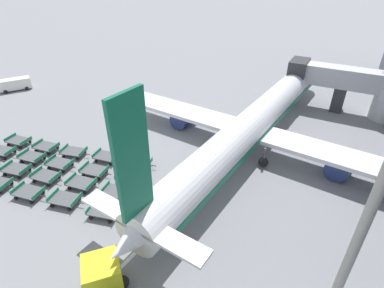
{
  "coord_description": "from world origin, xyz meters",
  "views": [
    {
      "loc": [
        23.08,
        -30.72,
        18.73
      ],
      "look_at": [
        10.93,
        -6.73,
        2.12
      ],
      "focal_mm": 28.0,
      "sensor_mm": 36.0,
      "label": 1
    }
  ],
  "objects": [
    {
      "name": "baggage_dolly_row_mid_a_col_c",
      "position": [
        -0.39,
        -16.32,
        0.48
      ],
      "size": [
        3.31,
        2.02,
        0.92
      ],
      "color": "#515459",
      "rests_on": "ground_plane"
    },
    {
      "name": "ground_plane",
      "position": [
        0.0,
        0.0,
        0.0
      ],
      "size": [
        500.0,
        500.0,
        0.0
      ],
      "primitive_type": "plane",
      "color": "gray"
    },
    {
      "name": "baggage_dolly_row_mid_b_col_d",
      "position": [
        3.22,
        -13.43,
        0.48
      ],
      "size": [
        3.32,
        2.07,
        0.92
      ],
      "color": "#515459",
      "rests_on": "ground_plane"
    },
    {
      "name": "stand_guidance_stripe",
      "position": [
        13.69,
        -10.14,
        0.0
      ],
      "size": [
        4.3,
        34.4,
        0.01
      ],
      "color": "white",
      "rests_on": "ground_plane"
    },
    {
      "name": "baggage_dolly_row_mid_b_col_c",
      "position": [
        -0.86,
        -14.13,
        0.48
      ],
      "size": [
        3.31,
        2.02,
        0.92
      ],
      "color": "#515459",
      "rests_on": "ground_plane"
    },
    {
      "name": "jet_bridge",
      "position": [
        25.66,
        14.33,
        3.92
      ],
      "size": [
        15.68,
        4.34,
        6.47
      ],
      "color": "silver",
      "rests_on": "ground_plane"
    },
    {
      "name": "baggage_dolly_row_near_col_d",
      "position": [
        3.86,
        -17.89,
        0.48
      ],
      "size": [
        3.34,
        2.2,
        0.92
      ],
      "color": "#515459",
      "rests_on": "ground_plane"
    },
    {
      "name": "baggage_dolly_row_near_col_c",
      "position": [
        0.16,
        -18.72,
        0.48
      ],
      "size": [
        3.32,
        2.08,
        0.92
      ],
      "color": "#515459",
      "rests_on": "ground_plane"
    },
    {
      "name": "baggage_dolly_row_mid_a_col_b",
      "position": [
        -4.03,
        -16.88,
        0.48
      ],
      "size": [
        3.33,
        2.14,
        0.92
      ],
      "color": "#515459",
      "rests_on": "ground_plane"
    },
    {
      "name": "baggage_dolly_row_far_col_d",
      "position": [
        2.62,
        -10.91,
        0.48
      ],
      "size": [
        3.31,
        2.04,
        0.92
      ],
      "color": "#515459",
      "rests_on": "ground_plane"
    },
    {
      "name": "baggage_dolly_row_far_col_b",
      "position": [
        -4.87,
        -12.46,
        0.48
      ],
      "size": [
        3.31,
        2.03,
        0.92
      ],
      "color": "#515459",
      "rests_on": "ground_plane"
    },
    {
      "name": "baggage_dolly_row_far_col_a",
      "position": [
        -8.87,
        -13.0,
        0.48
      ],
      "size": [
        3.31,
        2.02,
        0.92
      ],
      "color": "#515459",
      "rests_on": "ground_plane"
    },
    {
      "name": "baggage_dolly_row_far_col_e",
      "position": [
        6.46,
        -10.33,
        0.48
      ],
      "size": [
        3.34,
        2.25,
        0.92
      ],
      "color": "#515459",
      "rests_on": "ground_plane"
    },
    {
      "name": "baggage_dolly_row_mid_a_col_e",
      "position": [
        7.36,
        -15.05,
        0.48
      ],
      "size": [
        3.33,
        2.1,
        0.92
      ],
      "color": "#515459",
      "rests_on": "ground_plane"
    },
    {
      "name": "baggage_dolly_row_mid_b_col_b",
      "position": [
        -4.52,
        -14.61,
        0.48
      ],
      "size": [
        3.31,
        2.02,
        0.92
      ],
      "color": "#515459",
      "rests_on": "ground_plane"
    },
    {
      "name": "airplane",
      "position": [
        15.84,
        -0.51,
        2.93
      ],
      "size": [
        36.93,
        44.94,
        13.08
      ],
      "color": "white",
      "rests_on": "ground_plane"
    },
    {
      "name": "baggage_dolly_row_far_col_c",
      "position": [
        -1.26,
        -11.81,
        0.48
      ],
      "size": [
        3.34,
        2.25,
        0.92
      ],
      "color": "#515459",
      "rests_on": "ground_plane"
    },
    {
      "name": "baggage_dolly_row_mid_b_col_e",
      "position": [
        7.09,
        -12.65,
        0.48
      ],
      "size": [
        3.32,
        2.07,
        0.92
      ],
      "color": "#515459",
      "rests_on": "ground_plane"
    },
    {
      "name": "baggage_dolly_row_near_col_e",
      "position": [
        7.95,
        -17.44,
        0.48
      ],
      "size": [
        3.34,
        2.24,
        0.92
      ],
      "color": "#515459",
      "rests_on": "ground_plane"
    },
    {
      "name": "baggage_dolly_row_mid_b_col_a",
      "position": [
        -8.49,
        -15.31,
        0.48
      ],
      "size": [
        3.33,
        2.13,
        0.92
      ],
      "color": "#515459",
      "rests_on": "ground_plane"
    },
    {
      "name": "baggage_dolly_row_mid_a_col_d",
      "position": [
        3.5,
        -15.53,
        0.48
      ],
      "size": [
        3.31,
        2.03,
        0.92
      ],
      "color": "#515459",
      "rests_on": "ground_plane"
    },
    {
      "name": "service_van",
      "position": [
        -24.86,
        -1.54,
        1.05
      ],
      "size": [
        4.25,
        5.07,
        1.91
      ],
      "color": "white",
      "rests_on": "ground_plane"
    }
  ]
}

